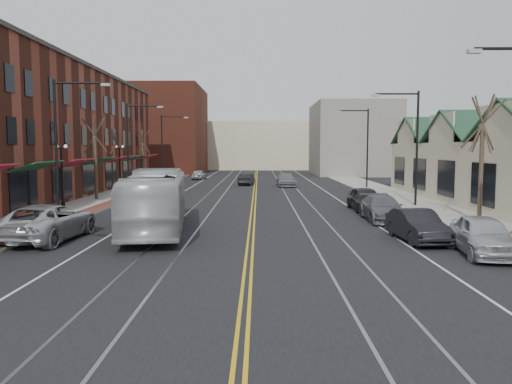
{
  "coord_description": "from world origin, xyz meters",
  "views": [
    {
      "loc": [
        0.37,
        -13.23,
        4.25
      ],
      "look_at": [
        0.23,
        11.72,
        2.0
      ],
      "focal_mm": 35.0,
      "sensor_mm": 36.0,
      "label": 1
    }
  ],
  "objects_px": {
    "parked_car_b": "(417,226)",
    "parked_car_d": "(365,199)",
    "parked_car_a": "(483,235)",
    "parked_car_c": "(382,208)",
    "transit_bus": "(156,201)",
    "parked_suv": "(47,222)"
  },
  "relations": [
    {
      "from": "parked_car_b",
      "to": "parked_car_d",
      "type": "height_order",
      "value": "parked_car_d"
    },
    {
      "from": "parked_car_a",
      "to": "parked_car_b",
      "type": "bearing_deg",
      "value": 128.57
    },
    {
      "from": "parked_car_c",
      "to": "parked_car_b",
      "type": "bearing_deg",
      "value": -89.41
    },
    {
      "from": "transit_bus",
      "to": "parked_car_b",
      "type": "distance_m",
      "value": 12.61
    },
    {
      "from": "transit_bus",
      "to": "parked_car_c",
      "type": "bearing_deg",
      "value": -170.74
    },
    {
      "from": "parked_car_a",
      "to": "parked_car_c",
      "type": "xyz_separation_m",
      "value": [
        -1.7,
        9.13,
        -0.06
      ]
    },
    {
      "from": "parked_car_c",
      "to": "parked_suv",
      "type": "bearing_deg",
      "value": -159.59
    },
    {
      "from": "parked_car_a",
      "to": "parked_car_d",
      "type": "xyz_separation_m",
      "value": [
        -1.7,
        13.79,
        0.01
      ]
    },
    {
      "from": "transit_bus",
      "to": "parked_car_d",
      "type": "height_order",
      "value": "transit_bus"
    },
    {
      "from": "parked_car_b",
      "to": "parked_car_c",
      "type": "distance_m",
      "value": 6.27
    },
    {
      "from": "transit_bus",
      "to": "parked_suv",
      "type": "bearing_deg",
      "value": 21.11
    },
    {
      "from": "parked_suv",
      "to": "parked_car_d",
      "type": "relative_size",
      "value": 1.29
    },
    {
      "from": "parked_car_d",
      "to": "parked_car_c",
      "type": "bearing_deg",
      "value": -90.51
    },
    {
      "from": "parked_car_d",
      "to": "transit_bus",
      "type": "bearing_deg",
      "value": -146.53
    },
    {
      "from": "transit_bus",
      "to": "parked_car_a",
      "type": "xyz_separation_m",
      "value": [
        14.0,
        -5.5,
        -0.76
      ]
    },
    {
      "from": "parked_suv",
      "to": "parked_car_a",
      "type": "bearing_deg",
      "value": 174.12
    },
    {
      "from": "parked_car_b",
      "to": "parked_car_d",
      "type": "bearing_deg",
      "value": 85.82
    },
    {
      "from": "parked_suv",
      "to": "parked_car_a",
      "type": "distance_m",
      "value": 18.76
    },
    {
      "from": "parked_car_b",
      "to": "parked_car_d",
      "type": "distance_m",
      "value": 10.93
    },
    {
      "from": "transit_bus",
      "to": "parked_car_a",
      "type": "bearing_deg",
      "value": 151.37
    },
    {
      "from": "transit_bus",
      "to": "parked_car_b",
      "type": "height_order",
      "value": "transit_bus"
    },
    {
      "from": "parked_car_a",
      "to": "parked_car_c",
      "type": "distance_m",
      "value": 9.29
    }
  ]
}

